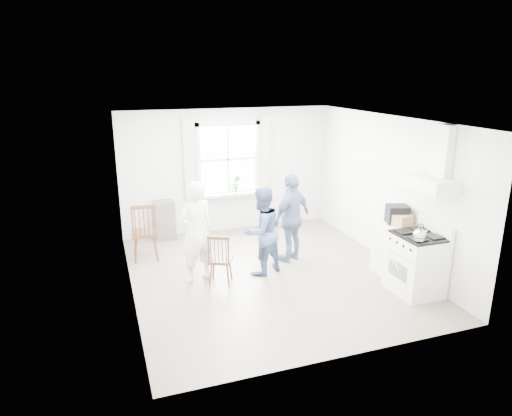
{
  "coord_description": "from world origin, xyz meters",
  "views": [
    {
      "loc": [
        -2.54,
        -6.66,
        3.31
      ],
      "look_at": [
        -0.17,
        0.2,
        1.14
      ],
      "focal_mm": 32.0,
      "sensor_mm": 36.0,
      "label": 1
    }
  ],
  "objects": [
    {
      "name": "cardboard_box",
      "position": [
        2.01,
        -0.8,
        0.99
      ],
      "size": [
        0.33,
        0.27,
        0.19
      ],
      "primitive_type": "cube",
      "rotation": [
        0.0,
        0.0,
        0.26
      ],
      "color": "#AB8352",
      "rests_on": "low_cabinet"
    },
    {
      "name": "window_assembly",
      "position": [
        0.0,
        2.45,
        1.46
      ],
      "size": [
        1.88,
        0.24,
        1.7
      ],
      "color": "white",
      "rests_on": "room_shell"
    },
    {
      "name": "gas_stove",
      "position": [
        1.91,
        -1.35,
        0.48
      ],
      "size": [
        0.68,
        0.76,
        1.12
      ],
      "color": "white",
      "rests_on": "ground"
    },
    {
      "name": "low_cabinet",
      "position": [
        1.98,
        -0.65,
        0.45
      ],
      "size": [
        0.5,
        0.55,
        0.9
      ],
      "primitive_type": "cube",
      "color": "silver",
      "rests_on": "ground"
    },
    {
      "name": "person_mid",
      "position": [
        -0.1,
        0.11,
        0.75
      ],
      "size": [
        0.96,
        0.96,
        1.51
      ],
      "primitive_type": "imported",
      "rotation": [
        0.0,
        0.0,
        3.55
      ],
      "color": "#4A5C89",
      "rests_on": "ground"
    },
    {
      "name": "person_left",
      "position": [
        -1.2,
        0.17,
        0.85
      ],
      "size": [
        0.78,
        0.78,
        1.69
      ],
      "primitive_type": "imported",
      "rotation": [
        0.0,
        0.0,
        3.46
      ],
      "color": "white",
      "rests_on": "ground"
    },
    {
      "name": "stereo_stack",
      "position": [
        2.02,
        -0.63,
        1.05
      ],
      "size": [
        0.41,
        0.39,
        0.3
      ],
      "color": "black",
      "rests_on": "low_cabinet"
    },
    {
      "name": "kettle",
      "position": [
        1.73,
        -1.56,
        1.04
      ],
      "size": [
        0.19,
        0.19,
        0.27
      ],
      "color": "silver",
      "rests_on": "gas_stove"
    },
    {
      "name": "windsor_chair_b",
      "position": [
        -0.89,
        -0.11,
        0.53
      ],
      "size": [
        0.48,
        0.47,
        0.86
      ],
      "color": "#482817",
      "rests_on": "ground"
    },
    {
      "name": "potted_plant",
      "position": [
        0.14,
        2.36,
        1.04
      ],
      "size": [
        0.26,
        0.26,
        0.37
      ],
      "primitive_type": "imported",
      "rotation": [
        0.0,
        0.0,
        -0.33
      ],
      "color": "#2F6A32",
      "rests_on": "window_assembly"
    },
    {
      "name": "person_right",
      "position": [
        0.6,
        0.46,
        0.81
      ],
      "size": [
        1.29,
        1.29,
        1.62
      ],
      "primitive_type": "imported",
      "rotation": [
        0.0,
        0.0,
        3.66
      ],
      "color": "navy",
      "rests_on": "ground"
    },
    {
      "name": "shelf_unit",
      "position": [
        -1.4,
        2.33,
        0.4
      ],
      "size": [
        0.4,
        0.3,
        0.8
      ],
      "primitive_type": "cube",
      "color": "slate",
      "rests_on": "ground"
    },
    {
      "name": "room_shell",
      "position": [
        0.0,
        0.0,
        1.3
      ],
      "size": [
        4.62,
        5.12,
        2.64
      ],
      "color": "gray",
      "rests_on": "ground"
    },
    {
      "name": "windsor_chair_a",
      "position": [
        -1.91,
        1.29,
        0.66
      ],
      "size": [
        0.48,
        0.47,
        1.08
      ],
      "color": "#482817",
      "rests_on": "ground"
    },
    {
      "name": "range_hood",
      "position": [
        2.07,
        -1.35,
        1.9
      ],
      "size": [
        0.45,
        0.76,
        0.94
      ],
      "color": "silver",
      "rests_on": "room_shell"
    }
  ]
}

